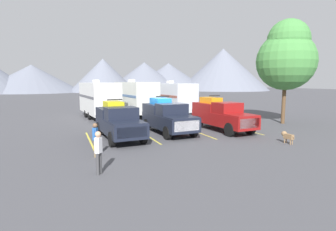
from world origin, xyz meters
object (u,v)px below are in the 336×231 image
Objects in this scene: pickup_truck_a at (118,121)px; person_b at (95,138)px; camper_trailer_b at (135,97)px; dog at (287,136)px; camper_trailer_a at (99,98)px; person_a at (99,150)px; pickup_truck_c at (221,114)px; pickup_truck_b at (167,116)px; camper_trailer_c at (174,97)px.

pickup_truck_a is 3.36× the size of person_b.
pickup_truck_a reaches higher than person_b.
camper_trailer_b is 16.81m from dog.
camper_trailer_a is 18.28m from dog.
camper_trailer_b reaches higher than person_a.
pickup_truck_a is at bearing 64.16° from person_b.
pickup_truck_a is 7.83m from pickup_truck_c.
camper_trailer_b reaches higher than dog.
pickup_truck_b is 10.21m from camper_trailer_b.
pickup_truck_b is at bearing 51.29° from person_a.
person_a is at bearing -172.97° from dog.
camper_trailer_b is at bearing 68.29° from person_b.
pickup_truck_a is 3.23× the size of person_a.
person_b is at bearing -125.71° from camper_trailer_c.
camper_trailer_a is at bearing 175.94° from camper_trailer_c.
pickup_truck_a is 6.84m from person_a.
dog is (8.99, -15.83, -1.58)m from camper_trailer_a.
pickup_truck_b is 0.75× the size of camper_trailer_c.
pickup_truck_b is 4.20m from pickup_truck_c.
pickup_truck_c is at bearing -53.94° from camper_trailer_a.
camper_trailer_b is at bearing 109.91° from pickup_truck_c.
person_a is (-5.72, -7.14, -0.20)m from pickup_truck_b.
camper_trailer_c is at bearing 58.36° from person_a.
person_a is 11.27m from dog.
pickup_truck_a is 0.66× the size of camper_trailer_b.
camper_trailer_a is 14.77m from person_b.
camper_trailer_b reaches higher than camper_trailer_c.
person_a reaches higher than person_b.
pickup_truck_a is 6.11× the size of dog.
pickup_truck_b is 10.71m from camper_trailer_a.
camper_trailer_b reaches higher than pickup_truck_b.
camper_trailer_a is 5.29× the size of person_b.
camper_trailer_b is (-3.87, 10.68, 0.87)m from pickup_truck_c.
camper_trailer_b is 1.16× the size of camper_trailer_c.
camper_trailer_c is (4.23, -0.67, -0.07)m from camper_trailer_b.
pickup_truck_c is 5.45m from dog.
camper_trailer_c is 19.56m from person_a.
person_a is at bearing -146.20° from pickup_truck_c.
person_b is (-10.08, -14.02, -1.04)m from camper_trailer_c.
camper_trailer_b is 4.28m from camper_trailer_c.
pickup_truck_a is at bearing -90.61° from camper_trailer_a.
pickup_truck_c is at bearing 33.80° from person_a.
person_a is (-2.06, -6.52, -0.16)m from pickup_truck_a.
person_b is at bearing -111.71° from camper_trailer_b.
pickup_truck_b is 7.97m from dog.
person_b is at bearing 173.57° from dog.
person_b is (-5.85, -14.68, -1.11)m from camper_trailer_b.
camper_trailer_a is (-3.54, 10.07, 0.85)m from pickup_truck_b.
pickup_truck_c is at bearing 0.71° from pickup_truck_a.
pickup_truck_b is 7.16m from person_b.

